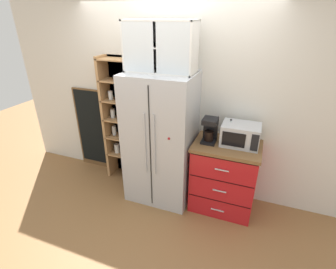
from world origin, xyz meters
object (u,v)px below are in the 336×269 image
at_px(refrigerator, 161,139).
at_px(coffee_maker, 210,130).
at_px(bottle_cobalt, 230,133).
at_px(bottle_clear, 230,132).
at_px(microwave, 240,135).
at_px(chalkboard_menu, 94,129).
at_px(mug_cream, 227,143).

xyz_separation_m(refrigerator, coffee_maker, (0.62, 0.05, 0.22)).
relative_size(bottle_cobalt, bottle_clear, 0.83).
height_order(microwave, bottle_clear, bottle_clear).
bearing_deg(chalkboard_menu, coffee_maker, -7.46).
height_order(mug_cream, bottle_cobalt, bottle_cobalt).
bearing_deg(mug_cream, coffee_maker, 162.90).
relative_size(coffee_maker, chalkboard_menu, 0.23).
xyz_separation_m(microwave, chalkboard_menu, (-2.28, 0.21, -0.39)).
relative_size(mug_cream, bottle_clear, 0.40).
bearing_deg(microwave, bottle_cobalt, 158.88).
xyz_separation_m(refrigerator, microwave, (0.98, 0.10, 0.19)).
bearing_deg(mug_cream, chalkboard_menu, 171.48).
height_order(bottle_cobalt, bottle_clear, bottle_clear).
xyz_separation_m(microwave, bottle_cobalt, (-0.13, 0.05, -0.03)).
relative_size(coffee_maker, bottle_clear, 1.05).
xyz_separation_m(coffee_maker, bottle_cobalt, (0.23, 0.09, -0.05)).
bearing_deg(bottle_clear, chalkboard_menu, 175.31).
relative_size(mug_cream, bottle_cobalt, 0.49).
relative_size(microwave, bottle_clear, 1.50).
height_order(refrigerator, bottle_clear, refrigerator).
bearing_deg(mug_cream, refrigerator, 178.89).
height_order(microwave, chalkboard_menu, chalkboard_menu).
height_order(coffee_maker, bottle_cobalt, coffee_maker).
relative_size(microwave, chalkboard_menu, 0.33).
height_order(coffee_maker, bottle_clear, coffee_maker).
height_order(bottle_cobalt, chalkboard_menu, chalkboard_menu).
distance_m(mug_cream, chalkboard_menu, 2.20).
relative_size(refrigerator, bottle_cobalt, 7.12).
distance_m(coffee_maker, bottle_clear, 0.24).
bearing_deg(bottle_cobalt, mug_cream, -89.36).
xyz_separation_m(refrigerator, bottle_cobalt, (0.85, 0.15, 0.17)).
bearing_deg(bottle_clear, coffee_maker, -161.64).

